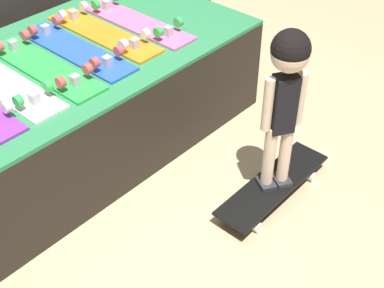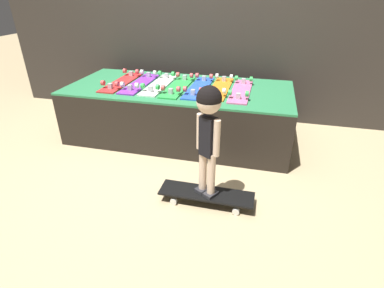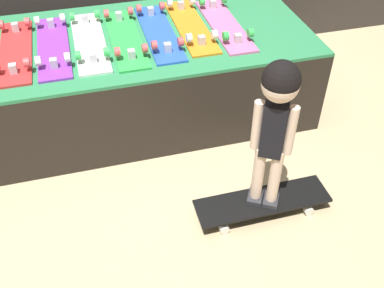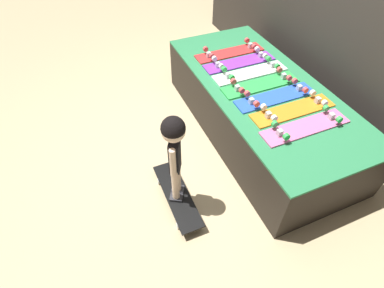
# 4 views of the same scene
# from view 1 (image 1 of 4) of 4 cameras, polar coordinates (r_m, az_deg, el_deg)

# --- Properties ---
(ground_plane) EXTENTS (16.00, 16.00, 0.00)m
(ground_plane) POSITION_cam_1_polar(r_m,az_deg,el_deg) (2.74, -6.92, -6.21)
(ground_plane) COLOR tan
(display_rack) EXTENTS (2.31, 1.03, 0.57)m
(display_rack) POSITION_cam_1_polar(r_m,az_deg,el_deg) (2.92, -14.88, 3.18)
(display_rack) COLOR black
(display_rack) RESTS_ON ground_plane
(skateboard_white_on_rack) EXTENTS (0.18, 0.76, 0.09)m
(skateboard_white_on_rack) POSITION_cam_1_polar(r_m,az_deg,el_deg) (2.67, -19.46, 6.25)
(skateboard_white_on_rack) COLOR white
(skateboard_white_on_rack) RESTS_ON display_rack
(skateboard_green_on_rack) EXTENTS (0.18, 0.76, 0.09)m
(skateboard_green_on_rack) POSITION_cam_1_polar(r_m,az_deg,el_deg) (2.75, -15.56, 8.04)
(skateboard_green_on_rack) COLOR green
(skateboard_green_on_rack) RESTS_ON display_rack
(skateboard_blue_on_rack) EXTENTS (0.18, 0.76, 0.09)m
(skateboard_blue_on_rack) POSITION_cam_1_polar(r_m,az_deg,el_deg) (2.86, -12.31, 9.91)
(skateboard_blue_on_rack) COLOR blue
(skateboard_blue_on_rack) RESTS_ON display_rack
(skateboard_orange_on_rack) EXTENTS (0.18, 0.76, 0.09)m
(skateboard_orange_on_rack) POSITION_cam_1_polar(r_m,az_deg,el_deg) (3.00, -9.46, 11.68)
(skateboard_orange_on_rack) COLOR orange
(skateboard_orange_on_rack) RESTS_ON display_rack
(skateboard_pink_on_rack) EXTENTS (0.18, 0.76, 0.09)m
(skateboard_pink_on_rack) POSITION_cam_1_polar(r_m,az_deg,el_deg) (3.09, -5.95, 12.91)
(skateboard_pink_on_rack) COLOR pink
(skateboard_pink_on_rack) RESTS_ON display_rack
(skateboard_on_floor) EXTENTS (0.73, 0.20, 0.09)m
(skateboard_on_floor) POSITION_cam_1_polar(r_m,az_deg,el_deg) (2.73, 8.63, -4.40)
(skateboard_on_floor) COLOR black
(skateboard_on_floor) RESTS_ON ground_plane
(child) EXTENTS (0.19, 0.17, 0.84)m
(child) POSITION_cam_1_polar(r_m,az_deg,el_deg) (2.36, 10.03, 6.39)
(child) COLOR #2D2D33
(child) RESTS_ON skateboard_on_floor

